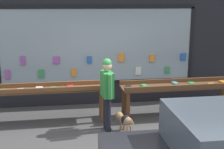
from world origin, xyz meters
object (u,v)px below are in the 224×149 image
Objects in this scene: display_table_left at (45,92)px; small_dog at (124,120)px; display_table_right at (178,88)px; person_browsing at (107,89)px.

small_dog is (1.77, -0.78, -0.48)m from display_table_left.
display_table_right reaches higher than small_dog.
small_dog is at bearing -23.81° from display_table_left.
person_browsing is at bearing 36.25° from small_dog.
small_dog is at bearing -152.74° from display_table_right.
display_table_right is at bearing -96.56° from small_dog.
small_dog is at bearing -115.86° from person_browsing.
person_browsing reaches higher than display_table_right.
person_browsing is 3.35× the size of small_dog.
display_table_left is at bearing -179.98° from display_table_right.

